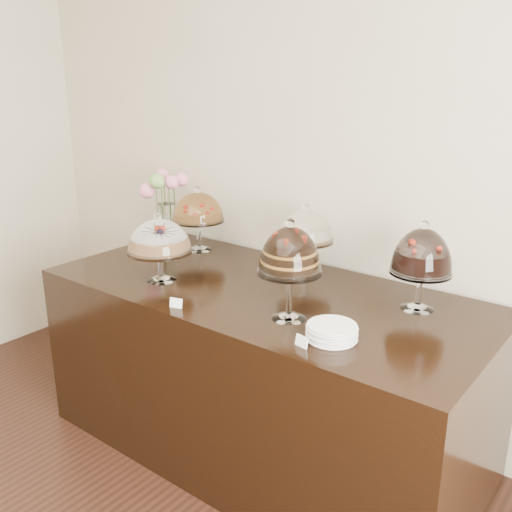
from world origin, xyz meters
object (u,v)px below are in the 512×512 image
Objects in this scene: display_counter at (262,371)px; cake_stand_choco_layer at (290,254)px; flower_vase at (165,201)px; plate_stack at (332,332)px; cake_stand_dark_choco at (422,255)px; cake_stand_cheesecake at (306,229)px; cake_stand_sugar_sponge at (159,239)px; cake_stand_fruit_tart at (198,209)px.

cake_stand_choco_layer is (0.30, -0.21, 0.74)m from display_counter.
display_counter is 0.82m from cake_stand_choco_layer.
flower_vase is 1.62m from plate_stack.
cake_stand_dark_choco reaches higher than display_counter.
cake_stand_cheesecake is at bearing 116.40° from cake_stand_choco_layer.
plate_stack is at bearing -20.15° from flower_vase.
display_counter is 4.96× the size of flower_vase.
cake_stand_sugar_sponge is 0.79× the size of flower_vase.
cake_stand_cheesecake is at bearing 173.21° from cake_stand_dark_choco.
cake_stand_cheesecake is at bearing 1.39° from cake_stand_fruit_tart.
cake_stand_sugar_sponge is 1.25m from cake_stand_dark_choco.
cake_stand_choco_layer reaches higher than cake_stand_sugar_sponge.
cake_stand_dark_choco is at bearing -2.46° from cake_stand_fruit_tart.
display_counter is at bearing -22.60° from cake_stand_fruit_tart.
cake_stand_fruit_tart reaches higher than display_counter.
cake_stand_cheesecake is 1.89× the size of plate_stack.
flower_vase is at bearing -178.55° from cake_stand_cheesecake.
cake_stand_cheesecake is 1.00m from flower_vase.
display_counter is 1.02m from cake_stand_fruit_tart.
display_counter is at bearing 153.49° from plate_stack.
cake_stand_sugar_sponge reaches higher than plate_stack.
cake_stand_choco_layer is at bearing 0.51° from cake_stand_sugar_sponge.
display_counter is 1.22m from flower_vase.
cake_stand_fruit_tart is (-0.73, -0.02, 0.00)m from cake_stand_cheesecake.
flower_vase is at bearing 163.76° from display_counter.
display_counter is 0.78m from plate_stack.
cake_stand_fruit_tart is 1.92× the size of plate_stack.
cake_stand_sugar_sponge is (-0.48, -0.22, 0.67)m from display_counter.
cake_stand_fruit_tart is at bearing 157.40° from display_counter.
cake_stand_sugar_sponge is 0.80× the size of cake_stand_choco_layer.
cake_stand_cheesecake is (0.05, 0.30, 0.69)m from display_counter.
cake_stand_cheesecake is 0.80m from plate_stack.
display_counter is at bearing 24.26° from cake_stand_sugar_sponge.
cake_stand_fruit_tart is at bearing 155.64° from plate_stack.
cake_stand_fruit_tart reaches higher than cake_stand_sugar_sponge.
cake_stand_choco_layer is at bearing -132.04° from cake_stand_dark_choco.
display_counter is 1.01m from cake_stand_dark_choco.
flower_vase is 2.23× the size of plate_stack.
flower_vase reaches higher than cake_stand_choco_layer.
cake_stand_sugar_sponge is 0.74m from cake_stand_cheesecake.
cake_stand_choco_layer is at bearing -21.20° from flower_vase.
cake_stand_cheesecake is 0.65m from cake_stand_dark_choco.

